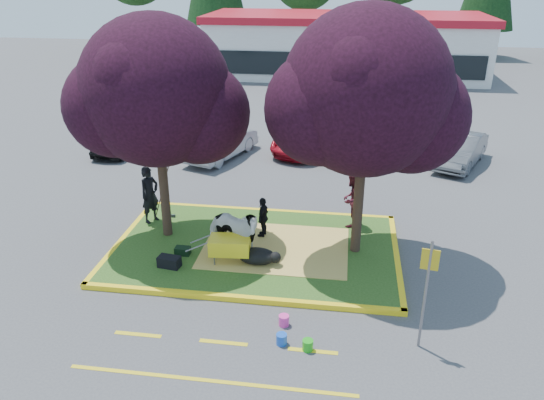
# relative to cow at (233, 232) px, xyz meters

# --- Properties ---
(ground) EXTENTS (90.00, 90.00, 0.00)m
(ground) POSITION_rel_cow_xyz_m (0.52, 0.62, -0.91)
(ground) COLOR #424244
(ground) RESTS_ON ground
(median_island) EXTENTS (8.00, 5.00, 0.15)m
(median_island) POSITION_rel_cow_xyz_m (0.52, 0.62, -0.83)
(median_island) COLOR #274A17
(median_island) RESTS_ON ground
(curb_near) EXTENTS (8.30, 0.16, 0.15)m
(curb_near) POSITION_rel_cow_xyz_m (0.52, -1.96, -0.83)
(curb_near) COLOR yellow
(curb_near) RESTS_ON ground
(curb_far) EXTENTS (8.30, 0.16, 0.15)m
(curb_far) POSITION_rel_cow_xyz_m (0.52, 3.20, -0.83)
(curb_far) COLOR yellow
(curb_far) RESTS_ON ground
(curb_left) EXTENTS (0.16, 5.30, 0.15)m
(curb_left) POSITION_rel_cow_xyz_m (-3.56, 0.62, -0.83)
(curb_left) COLOR yellow
(curb_left) RESTS_ON ground
(curb_right) EXTENTS (0.16, 5.30, 0.15)m
(curb_right) POSITION_rel_cow_xyz_m (4.60, 0.62, -0.83)
(curb_right) COLOR yellow
(curb_right) RESTS_ON ground
(straw_bedding) EXTENTS (4.20, 3.00, 0.01)m
(straw_bedding) POSITION_rel_cow_xyz_m (1.12, 0.62, -0.75)
(straw_bedding) COLOR #E7CD5F
(straw_bedding) RESTS_ON median_island
(tree_purple_left) EXTENTS (5.06, 4.20, 6.51)m
(tree_purple_left) POSITION_rel_cow_xyz_m (-2.26, 1.00, 3.45)
(tree_purple_left) COLOR black
(tree_purple_left) RESTS_ON median_island
(tree_purple_right) EXTENTS (5.30, 4.40, 6.82)m
(tree_purple_right) POSITION_rel_cow_xyz_m (3.44, 0.80, 3.65)
(tree_purple_right) COLOR black
(tree_purple_right) RESTS_ON median_island
(fire_lane_stripe_a) EXTENTS (1.10, 0.12, 0.01)m
(fire_lane_stripe_a) POSITION_rel_cow_xyz_m (-1.48, -3.58, -0.91)
(fire_lane_stripe_a) COLOR yellow
(fire_lane_stripe_a) RESTS_ON ground
(fire_lane_stripe_b) EXTENTS (1.10, 0.12, 0.01)m
(fire_lane_stripe_b) POSITION_rel_cow_xyz_m (0.52, -3.58, -0.91)
(fire_lane_stripe_b) COLOR yellow
(fire_lane_stripe_b) RESTS_ON ground
(fire_lane_stripe_c) EXTENTS (1.10, 0.12, 0.01)m
(fire_lane_stripe_c) POSITION_rel_cow_xyz_m (2.52, -3.58, -0.91)
(fire_lane_stripe_c) COLOR yellow
(fire_lane_stripe_c) RESTS_ON ground
(fire_lane_long) EXTENTS (6.00, 0.10, 0.01)m
(fire_lane_long) POSITION_rel_cow_xyz_m (0.52, -4.78, -0.91)
(fire_lane_long) COLOR yellow
(fire_lane_long) RESTS_ON ground
(retail_building) EXTENTS (20.40, 8.40, 4.40)m
(retail_building) POSITION_rel_cow_xyz_m (2.52, 28.60, 1.34)
(retail_building) COLOR silver
(retail_building) RESTS_ON ground
(cow) EXTENTS (1.97, 1.38, 1.52)m
(cow) POSITION_rel_cow_xyz_m (0.00, 0.00, 0.00)
(cow) COLOR silver
(cow) RESTS_ON median_island
(calf) EXTENTS (1.21, 0.99, 0.46)m
(calf) POSITION_rel_cow_xyz_m (0.74, -0.33, -0.53)
(calf) COLOR black
(calf) RESTS_ON median_island
(handler) EXTENTS (0.71, 0.80, 1.84)m
(handler) POSITION_rel_cow_xyz_m (-3.07, 1.82, 0.16)
(handler) COLOR black
(handler) RESTS_ON median_island
(visitor_a) EXTENTS (0.97, 1.06, 1.78)m
(visitor_a) POSITION_rel_cow_xyz_m (3.27, 2.42, 0.13)
(visitor_a) COLOR #44131F
(visitor_a) RESTS_ON median_island
(visitor_b) EXTENTS (0.42, 0.78, 1.26)m
(visitor_b) POSITION_rel_cow_xyz_m (0.65, 1.31, -0.13)
(visitor_b) COLOR black
(visitor_b) RESTS_ON median_island
(wheelbarrow) EXTENTS (2.00, 0.75, 0.75)m
(wheelbarrow) POSITION_rel_cow_xyz_m (-0.00, -0.36, -0.24)
(wheelbarrow) COLOR black
(wheelbarrow) RESTS_ON median_island
(gear_bag_dark) EXTENTS (0.64, 0.42, 0.31)m
(gear_bag_dark) POSITION_rel_cow_xyz_m (-1.61, -0.84, -0.61)
(gear_bag_dark) COLOR black
(gear_bag_dark) RESTS_ON median_island
(gear_bag_green) EXTENTS (0.43, 0.27, 0.23)m
(gear_bag_green) POSITION_rel_cow_xyz_m (-1.45, -0.14, -0.65)
(gear_bag_green) COLOR black
(gear_bag_green) RESTS_ON median_island
(sign_post) EXTENTS (0.37, 0.09, 2.62)m
(sign_post) POSITION_rel_cow_xyz_m (4.82, -3.07, 0.72)
(sign_post) COLOR slate
(sign_post) RESTS_ON ground
(bucket_green) EXTENTS (0.29, 0.29, 0.26)m
(bucket_green) POSITION_rel_cow_xyz_m (2.41, -3.55, -0.78)
(bucket_green) COLOR green
(bucket_green) RESTS_ON ground
(bucket_pink) EXTENTS (0.32, 0.32, 0.26)m
(bucket_pink) POSITION_rel_cow_xyz_m (1.78, -2.76, -0.78)
(bucket_pink) COLOR #F636A1
(bucket_pink) RESTS_ON ground
(bucket_blue) EXTENTS (0.31, 0.31, 0.26)m
(bucket_blue) POSITION_rel_cow_xyz_m (1.81, -3.44, -0.78)
(bucket_blue) COLOR blue
(bucket_blue) RESTS_ON ground
(car_black) EXTENTS (1.55, 3.84, 1.31)m
(car_black) POSITION_rel_cow_xyz_m (-7.09, 8.88, -0.25)
(car_black) COLOR black
(car_black) RESTS_ON ground
(car_silver) EXTENTS (2.72, 4.39, 1.37)m
(car_silver) POSITION_rel_cow_xyz_m (-2.36, 8.61, -0.23)
(car_silver) COLOR #A1A4A9
(car_silver) RESTS_ON ground
(car_red) EXTENTS (3.66, 5.06, 1.28)m
(car_red) POSITION_rel_cow_xyz_m (1.38, 10.05, -0.27)
(car_red) COLOR #A60D1B
(car_red) RESTS_ON ground
(car_white) EXTENTS (3.07, 4.46, 1.20)m
(car_white) POSITION_rel_cow_xyz_m (2.17, 9.96, -0.31)
(car_white) COLOR silver
(car_white) RESTS_ON ground
(car_grey) EXTENTS (2.86, 4.15, 1.30)m
(car_grey) POSITION_rel_cow_xyz_m (7.77, 9.09, -0.26)
(car_grey) COLOR #515357
(car_grey) RESTS_ON ground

